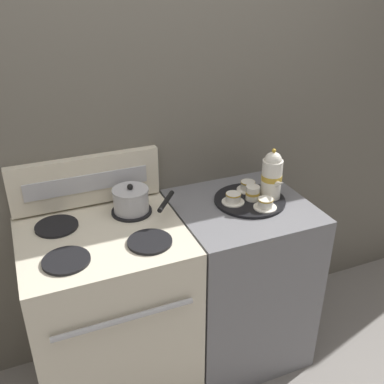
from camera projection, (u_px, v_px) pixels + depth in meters
name	position (u px, v px, depth m)	size (l,w,h in m)	color
ground_plane	(176.00, 362.00, 2.47)	(6.00, 6.00, 0.00)	gray
wall_back	(148.00, 156.00, 2.23)	(6.00, 0.05, 2.20)	#666056
stove	(111.00, 315.00, 2.15)	(0.72, 0.64, 0.92)	beige
control_panel	(86.00, 181.00, 2.11)	(0.70, 0.05, 0.24)	beige
side_counter	(238.00, 280.00, 2.38)	(0.64, 0.61, 0.91)	slate
saucepan	(132.00, 200.00, 2.08)	(0.28, 0.27, 0.14)	#B7B7BC
serving_tray	(250.00, 200.00, 2.20)	(0.35, 0.35, 0.01)	black
teapot	(272.00, 175.00, 2.16)	(0.10, 0.16, 0.26)	white
teacup_left	(233.00, 198.00, 2.15)	(0.11, 0.11, 0.05)	white
teacup_right	(248.00, 186.00, 2.27)	(0.11, 0.11, 0.05)	white
teacup_front	(265.00, 203.00, 2.11)	(0.11, 0.11, 0.05)	white
creamer_jug	(253.00, 193.00, 2.18)	(0.07, 0.07, 0.07)	white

